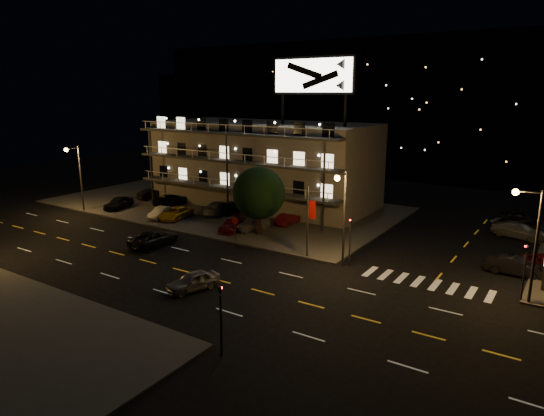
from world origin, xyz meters
The scene contains 28 objects.
ground centered at (0.00, 0.00, 0.00)m, with size 140.00×140.00×0.00m, color black.
curb_nw centered at (-14.00, 20.00, 0.07)m, with size 44.00×24.00×0.15m, color #3C3C39.
motel centered at (-9.94, 23.88, 5.34)m, with size 28.00×13.80×18.10m.
hill_backdrop centered at (-5.94, 68.78, 11.55)m, with size 120.00×25.00×24.00m.
streetlight_nw centered at (-26.00, 7.94, 4.96)m, with size 0.44×1.92×8.00m.
streetlight_nc centered at (8.50, 7.94, 4.96)m, with size 0.44×1.92×8.00m.
streetlight_ne centered at (22.14, 8.30, 4.96)m, with size 1.92×0.44×8.00m.
signal_nw centered at (9.00, 8.50, 2.57)m, with size 0.20×0.27×4.60m.
signal_sw centered at (9.00, -8.50, 2.57)m, with size 0.20×0.27×4.60m.
signal_ne centered at (22.00, 8.50, 2.57)m, with size 0.27×0.20×4.60m.
banner_north centered at (5.09, 8.40, 3.43)m, with size 0.83×0.16×6.40m.
stop_sign centered at (-3.00, 8.57, 1.71)m, with size 0.91×0.11×2.61m.
tree centered at (-2.42, 11.71, 4.24)m, with size 5.47×5.27×6.89m.
lot_car_0 centered at (-23.23, 11.32, 0.90)m, with size 1.76×4.38×1.49m, color black.
lot_car_1 centered at (-15.41, 10.85, 0.78)m, with size 1.34×3.84×1.26m, color gray.
lot_car_2 centered at (-13.77, 11.54, 0.80)m, with size 2.15×4.66×1.30m, color gold.
lot_car_3 centered at (-5.52, 11.33, 0.79)m, with size 1.79×4.39×1.27m, color #580C14.
lot_car_4 centered at (-3.78, 12.43, 0.83)m, with size 1.60×3.98×1.36m, color gray.
lot_car_5 centered at (-23.87, 17.50, 0.82)m, with size 1.41×4.05×1.34m, color black.
lot_car_6 centered at (-19.19, 16.34, 0.84)m, with size 2.28×4.94×1.37m, color black.
lot_car_7 centered at (-11.19, 16.04, 0.90)m, with size 2.11×5.18×1.50m, color gray.
lot_car_8 centered at (-10.01, 17.15, 0.91)m, with size 1.79×4.45×1.52m, color black.
lot_car_9 centered at (-1.82, 16.35, 0.77)m, with size 1.31×3.75×1.24m, color #580C14.
side_car_0 centered at (20.96, 13.85, 0.75)m, with size 1.58×4.53×1.49m, color black.
side_car_2 centered at (19.88, 25.24, 0.76)m, with size 2.12×5.21×1.51m, color gray.
side_car_3 centered at (19.27, 31.58, 0.73)m, with size 1.73×4.29×1.46m, color black.
road_car_east centered at (1.44, -2.46, 0.68)m, with size 1.62×4.01×1.37m, color gray.
road_car_west centered at (-8.84, 3.50, 0.72)m, with size 2.39×5.19×1.44m, color black.
Camera 1 is at (24.52, -27.26, 14.24)m, focal length 32.00 mm.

